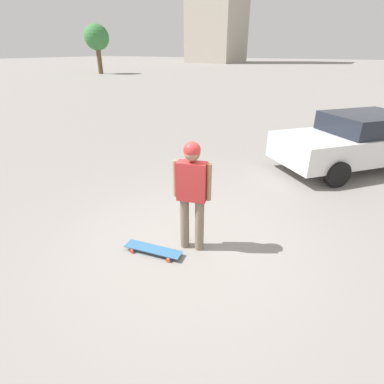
# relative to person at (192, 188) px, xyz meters

# --- Properties ---
(ground_plane) EXTENTS (220.00, 220.00, 0.00)m
(ground_plane) POSITION_rel_person_xyz_m (0.00, 0.00, -1.08)
(ground_plane) COLOR gray
(person) EXTENTS (0.30, 0.58, 1.80)m
(person) POSITION_rel_person_xyz_m (0.00, 0.00, 0.00)
(person) COLOR #7A6B56
(person) RESTS_ON ground_plane
(skateboard) EXTENTS (0.38, 0.97, 0.08)m
(skateboard) POSITION_rel_person_xyz_m (0.45, -0.46, -1.01)
(skateboard) COLOR #336693
(skateboard) RESTS_ON ground_plane
(car_parked_near) EXTENTS (4.55, 4.35, 1.47)m
(car_parked_near) POSITION_rel_person_xyz_m (-5.45, 2.07, -0.32)
(car_parked_near) COLOR silver
(car_parked_near) RESTS_ON ground_plane
(tree_distant) EXTENTS (3.07, 3.07, 5.86)m
(tree_distant) POSITION_rel_person_xyz_m (-27.41, -29.48, 3.14)
(tree_distant) COLOR brown
(tree_distant) RESTS_ON ground_plane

